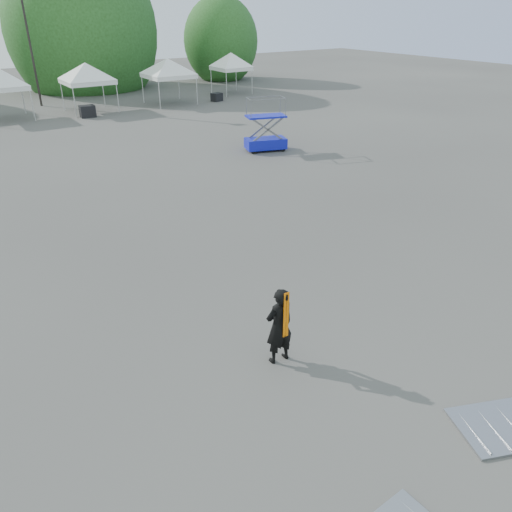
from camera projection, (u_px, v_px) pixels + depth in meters
ground at (219, 303)px, 13.05m from camera, size 120.00×120.00×0.00m
light_pole_east at (27, 27)px, 35.67m from camera, size 0.60×0.25×9.80m
tree_mid_e at (82, 31)px, 44.14m from camera, size 5.12×5.12×7.79m
tree_far_e at (221, 41)px, 49.72m from camera, size 3.84×3.84×5.84m
tent_f at (85, 67)px, 34.82m from camera, size 4.57×4.57×3.88m
tent_g at (167, 62)px, 37.57m from camera, size 4.67×4.67×3.88m
tent_h at (231, 56)px, 41.93m from camera, size 3.89×3.89×3.88m
man at (279, 326)px, 10.58m from camera, size 0.67×0.45×1.80m
scissor_lift at (266, 125)px, 25.98m from camera, size 2.33×1.65×2.72m
crate_mid at (87, 111)px, 34.21m from camera, size 1.06×0.86×0.78m
crate_east at (217, 97)px, 39.82m from camera, size 0.96×0.84×0.63m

